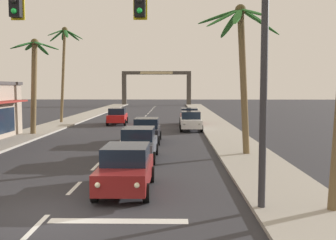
{
  "coord_description": "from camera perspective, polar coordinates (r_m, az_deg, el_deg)",
  "views": [
    {
      "loc": [
        3.81,
        -11.86,
        3.84
      ],
      "look_at": [
        3.48,
        8.0,
        2.2
      ],
      "focal_mm": 43.25,
      "sensor_mm": 36.0,
      "label": 1
    }
  ],
  "objects": [
    {
      "name": "ground_plane",
      "position": [
        13.03,
        -16.49,
        -12.61
      ],
      "size": [
        220.0,
        220.0,
        0.0
      ],
      "primitive_type": "plane",
      "color": "#2D2D33"
    },
    {
      "name": "sidewalk_right",
      "position": [
        32.33,
        8.03,
        -2.03
      ],
      "size": [
        3.2,
        110.0,
        0.14
      ],
      "primitive_type": "cube",
      "color": "#9E998E",
      "rests_on": "ground"
    },
    {
      "name": "sidewalk_left",
      "position": [
        34.12,
        -18.97,
        -1.88
      ],
      "size": [
        3.2,
        110.0,
        0.14
      ],
      "primitive_type": "cube",
      "color": "#9E998E",
      "rests_on": "ground"
    },
    {
      "name": "lane_markings",
      "position": [
        31.43,
        -5.19,
        -2.31
      ],
      "size": [
        4.28,
        86.65,
        0.01
      ],
      "color": "silver",
      "rests_on": "ground"
    },
    {
      "name": "traffic_signal_mast",
      "position": [
        12.4,
        -2.88,
        12.59
      ],
      "size": [
        11.5,
        0.41,
        7.6
      ],
      "color": "#2D2D33",
      "rests_on": "ground"
    },
    {
      "name": "sedan_lead_at_stop_bar",
      "position": [
        15.04,
        -5.95,
        -6.76
      ],
      "size": [
        1.96,
        4.46,
        1.68
      ],
      "color": "maroon",
      "rests_on": "ground"
    },
    {
      "name": "sedan_third_in_queue",
      "position": [
        21.44,
        -4.18,
        -3.3
      ],
      "size": [
        1.98,
        4.46,
        1.68
      ],
      "color": "#4C515B",
      "rests_on": "ground"
    },
    {
      "name": "sedan_fifth_in_queue",
      "position": [
        27.88,
        -3.04,
        -1.44
      ],
      "size": [
        1.95,
        4.45,
        1.68
      ],
      "color": "black",
      "rests_on": "ground"
    },
    {
      "name": "sedan_oncoming_far",
      "position": [
        41.55,
        -7.15,
        0.56
      ],
      "size": [
        2.1,
        4.51,
        1.68
      ],
      "color": "red",
      "rests_on": "ground"
    },
    {
      "name": "sedan_parked_nearest_kerb",
      "position": [
        40.85,
        3.01,
        0.52
      ],
      "size": [
        1.96,
        4.46,
        1.68
      ],
      "color": "maroon",
      "rests_on": "ground"
    },
    {
      "name": "sedan_parked_mid_kerb",
      "position": [
        35.58,
        3.22,
        -0.1
      ],
      "size": [
        1.96,
        4.46,
        1.68
      ],
      "color": "silver",
      "rests_on": "ground"
    },
    {
      "name": "palm_left_third",
      "position": [
        33.49,
        -18.37,
        6.48
      ],
      "size": [
        3.8,
        3.48,
        7.58
      ],
      "color": "brown",
      "rests_on": "ground"
    },
    {
      "name": "palm_left_farthest",
      "position": [
        43.75,
        -14.45,
        9.04
      ],
      "size": [
        3.71,
        3.71,
        9.99
      ],
      "color": "brown",
      "rests_on": "ground"
    },
    {
      "name": "palm_right_second",
      "position": [
        22.68,
        10.32,
        9.92
      ],
      "size": [
        4.5,
        4.4,
        8.29
      ],
      "color": "brown",
      "rests_on": "ground"
    },
    {
      "name": "town_gateway_arch",
      "position": [
        84.97,
        -1.63,
        5.19
      ],
      "size": [
        14.45,
        0.9,
        7.08
      ],
      "color": "#423D38",
      "rests_on": "ground"
    }
  ]
}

